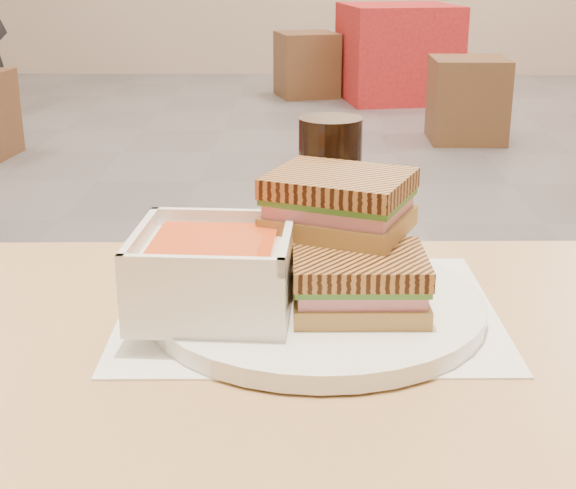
{
  "coord_description": "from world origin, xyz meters",
  "views": [
    {
      "loc": [
        0.03,
        -2.69,
        1.06
      ],
      "look_at": [
        0.01,
        -2.0,
        0.82
      ],
      "focal_mm": 52.59,
      "sensor_mm": 36.0,
      "label": 1
    }
  ],
  "objects_px": {
    "plate": "(318,305)",
    "soup_bowl": "(214,275)",
    "bg_chair_1l": "(467,100)",
    "bg_chair_2l": "(307,65)",
    "bg_table_2": "(398,53)",
    "bg_chair_2r": "(407,65)",
    "panini_lower": "(359,282)",
    "cola_glass": "(330,185)"
  },
  "relations": [
    {
      "from": "plate",
      "to": "soup_bowl",
      "type": "relative_size",
      "value": 2.15
    },
    {
      "from": "bg_chair_1l",
      "to": "bg_chair_2l",
      "type": "bearing_deg",
      "value": 120.77
    },
    {
      "from": "soup_bowl",
      "to": "bg_chair_2l",
      "type": "distance_m",
      "value": 5.85
    },
    {
      "from": "soup_bowl",
      "to": "bg_chair_2l",
      "type": "height_order",
      "value": "soup_bowl"
    },
    {
      "from": "soup_bowl",
      "to": "bg_table_2",
      "type": "xyz_separation_m",
      "value": [
        0.74,
        5.69,
        -0.45
      ]
    },
    {
      "from": "plate",
      "to": "bg_chair_2r",
      "type": "xyz_separation_m",
      "value": [
        0.76,
        5.99,
        -0.54
      ]
    },
    {
      "from": "panini_lower",
      "to": "bg_chair_2r",
      "type": "distance_m",
      "value": 6.08
    },
    {
      "from": "plate",
      "to": "bg_chair_2l",
      "type": "relative_size",
      "value": 0.57
    },
    {
      "from": "soup_bowl",
      "to": "bg_chair_2l",
      "type": "xyz_separation_m",
      "value": [
        0.07,
        5.83,
        -0.56
      ]
    },
    {
      "from": "bg_chair_1l",
      "to": "bg_chair_2l",
      "type": "xyz_separation_m",
      "value": [
        -0.94,
        1.58,
        -0.0
      ]
    },
    {
      "from": "plate",
      "to": "bg_chair_2r",
      "type": "distance_m",
      "value": 6.06
    },
    {
      "from": "panini_lower",
      "to": "bg_chair_1l",
      "type": "height_order",
      "value": "panini_lower"
    },
    {
      "from": "bg_chair_1l",
      "to": "cola_glass",
      "type": "bearing_deg",
      "value": -102.6
    },
    {
      "from": "cola_glass",
      "to": "bg_chair_1l",
      "type": "height_order",
      "value": "cola_glass"
    },
    {
      "from": "soup_bowl",
      "to": "cola_glass",
      "type": "relative_size",
      "value": 0.96
    },
    {
      "from": "plate",
      "to": "bg_chair_1l",
      "type": "height_order",
      "value": "plate"
    },
    {
      "from": "plate",
      "to": "bg_chair_2r",
      "type": "relative_size",
      "value": 0.66
    },
    {
      "from": "plate",
      "to": "soup_bowl",
      "type": "height_order",
      "value": "soup_bowl"
    },
    {
      "from": "panini_lower",
      "to": "bg_chair_2r",
      "type": "height_order",
      "value": "panini_lower"
    },
    {
      "from": "plate",
      "to": "bg_table_2",
      "type": "height_order",
      "value": "plate"
    },
    {
      "from": "bg_chair_1l",
      "to": "bg_chair_2l",
      "type": "relative_size",
      "value": 0.92
    },
    {
      "from": "bg_table_2",
      "to": "bg_chair_2l",
      "type": "height_order",
      "value": "bg_table_2"
    },
    {
      "from": "plate",
      "to": "bg_chair_1l",
      "type": "relative_size",
      "value": 0.62
    },
    {
      "from": "bg_chair_2l",
      "to": "bg_chair_2r",
      "type": "relative_size",
      "value": 1.15
    },
    {
      "from": "soup_bowl",
      "to": "panini_lower",
      "type": "height_order",
      "value": "soup_bowl"
    },
    {
      "from": "bg_table_2",
      "to": "bg_chair_1l",
      "type": "xyz_separation_m",
      "value": [
        0.27,
        -1.44,
        -0.11
      ]
    },
    {
      "from": "soup_bowl",
      "to": "bg_chair_2r",
      "type": "bearing_deg",
      "value": 81.94
    },
    {
      "from": "plate",
      "to": "bg_chair_1l",
      "type": "distance_m",
      "value": 4.35
    },
    {
      "from": "cola_glass",
      "to": "bg_table_2",
      "type": "distance_m",
      "value": 5.54
    },
    {
      "from": "bg_chair_2l",
      "to": "panini_lower",
      "type": "bearing_deg",
      "value": -89.46
    },
    {
      "from": "soup_bowl",
      "to": "bg_chair_2l",
      "type": "relative_size",
      "value": 0.26
    },
    {
      "from": "soup_bowl",
      "to": "bg_chair_1l",
      "type": "height_order",
      "value": "soup_bowl"
    },
    {
      "from": "panini_lower",
      "to": "bg_table_2",
      "type": "bearing_deg",
      "value": 83.8
    },
    {
      "from": "bg_chair_1l",
      "to": "bg_chair_2r",
      "type": "height_order",
      "value": "bg_chair_1l"
    },
    {
      "from": "bg_chair_1l",
      "to": "bg_table_2",
      "type": "bearing_deg",
      "value": 100.44
    },
    {
      "from": "bg_table_2",
      "to": "panini_lower",
      "type": "bearing_deg",
      "value": -96.2
    },
    {
      "from": "plate",
      "to": "bg_chair_2r",
      "type": "height_order",
      "value": "plate"
    },
    {
      "from": "bg_table_2",
      "to": "bg_chair_2r",
      "type": "bearing_deg",
      "value": 71.22
    },
    {
      "from": "plate",
      "to": "cola_glass",
      "type": "height_order",
      "value": "cola_glass"
    },
    {
      "from": "plate",
      "to": "panini_lower",
      "type": "relative_size",
      "value": 2.57
    },
    {
      "from": "plate",
      "to": "bg_chair_2r",
      "type": "bearing_deg",
      "value": 82.74
    },
    {
      "from": "bg_table_2",
      "to": "soup_bowl",
      "type": "bearing_deg",
      "value": -97.43
    }
  ]
}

